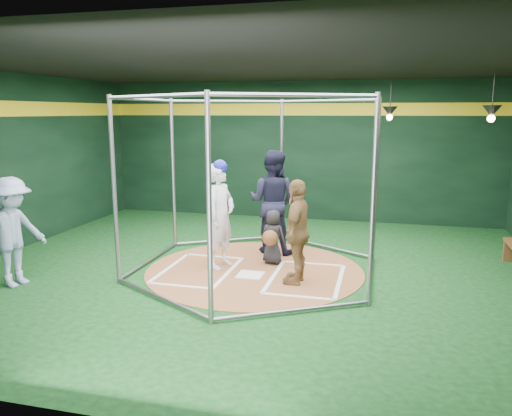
# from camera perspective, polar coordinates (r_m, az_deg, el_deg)

# --- Properties ---
(room_shell) EXTENTS (10.10, 9.10, 3.53)m
(room_shell) POSITION_cam_1_polar(r_m,az_deg,el_deg) (8.46, -0.15, 4.24)
(room_shell) COLOR black
(room_shell) RESTS_ON ground
(clay_disc) EXTENTS (3.80, 3.80, 0.01)m
(clay_disc) POSITION_cam_1_polar(r_m,az_deg,el_deg) (8.83, -0.16, -7.11)
(clay_disc) COLOR #975D36
(clay_disc) RESTS_ON ground
(home_plate) EXTENTS (0.43, 0.43, 0.01)m
(home_plate) POSITION_cam_1_polar(r_m,az_deg,el_deg) (8.55, -0.67, -7.64)
(home_plate) COLOR white
(home_plate) RESTS_ON clay_disc
(batter_box_left) EXTENTS (1.17, 1.77, 0.01)m
(batter_box_left) POSITION_cam_1_polar(r_m,az_deg,el_deg) (8.87, -6.57, -7.01)
(batter_box_left) COLOR white
(batter_box_left) RESTS_ON clay_disc
(batter_box_right) EXTENTS (1.17, 1.77, 0.01)m
(batter_box_right) POSITION_cam_1_polar(r_m,az_deg,el_deg) (8.41, 5.75, -8.01)
(batter_box_right) COLOR white
(batter_box_right) RESTS_ON clay_disc
(batting_cage) EXTENTS (4.05, 4.67, 3.00)m
(batting_cage) POSITION_cam_1_polar(r_m,az_deg,el_deg) (8.48, -0.17, 2.53)
(batting_cage) COLOR gray
(batting_cage) RESTS_ON ground
(pendant_lamp_near) EXTENTS (0.34, 0.34, 0.90)m
(pendant_lamp_near) POSITION_cam_1_polar(r_m,az_deg,el_deg) (11.73, 15.05, 10.58)
(pendant_lamp_near) COLOR black
(pendant_lamp_near) RESTS_ON room_shell
(pendant_lamp_far) EXTENTS (0.34, 0.34, 0.90)m
(pendant_lamp_far) POSITION_cam_1_polar(r_m,az_deg,el_deg) (10.31, 25.33, 9.91)
(pendant_lamp_far) COLOR black
(pendant_lamp_far) RESTS_ON room_shell
(batter_figure) EXTENTS (0.61, 0.77, 1.92)m
(batter_figure) POSITION_cam_1_polar(r_m,az_deg,el_deg) (8.79, -4.07, -0.76)
(batter_figure) COLOR silver
(batter_figure) RESTS_ON clay_disc
(visitor_leopard) EXTENTS (0.49, 1.02, 1.69)m
(visitor_leopard) POSITION_cam_1_polar(r_m,az_deg,el_deg) (8.01, 4.75, -2.70)
(visitor_leopard) COLOR #B4874D
(visitor_leopard) RESTS_ON clay_disc
(catcher_figure) EXTENTS (0.55, 0.60, 0.99)m
(catcher_figure) POSITION_cam_1_polar(r_m,az_deg,el_deg) (9.04, 1.92, -3.33)
(catcher_figure) COLOR black
(catcher_figure) RESTS_ON clay_disc
(umpire) EXTENTS (1.08, 0.90, 2.01)m
(umpire) POSITION_cam_1_polar(r_m,az_deg,el_deg) (9.72, 1.91, 0.73)
(umpire) COLOR black
(umpire) RESTS_ON clay_disc
(bystander_blue) EXTENTS (0.89, 1.25, 1.75)m
(bystander_blue) POSITION_cam_1_polar(r_m,az_deg,el_deg) (8.76, -26.06, -2.49)
(bystander_blue) COLOR #8D9EBB
(bystander_blue) RESTS_ON ground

